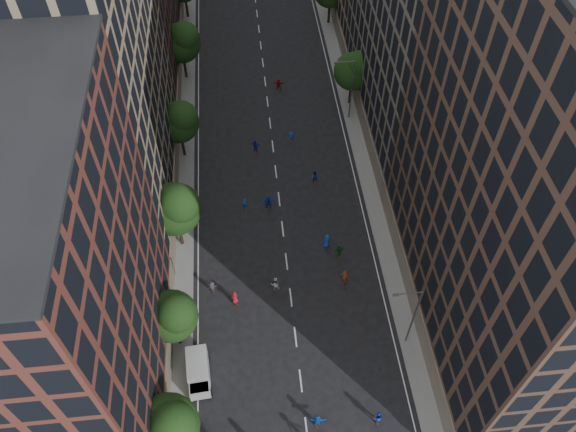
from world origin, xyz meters
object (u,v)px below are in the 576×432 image
(skater_2, at_px, (377,417))
(streetlamp_far, at_px, (350,87))
(cargo_van, at_px, (198,372))
(streetlamp_near, at_px, (412,315))

(skater_2, bearing_deg, streetlamp_far, -108.80)
(cargo_van, distance_m, skater_2, 16.54)
(streetlamp_near, bearing_deg, cargo_van, -175.03)
(streetlamp_near, distance_m, skater_2, 9.47)
(skater_2, bearing_deg, cargo_van, -32.91)
(streetlamp_near, height_order, skater_2, streetlamp_near)
(skater_2, bearing_deg, streetlamp_near, -132.29)
(cargo_van, bearing_deg, streetlamp_far, 56.47)
(streetlamp_far, bearing_deg, skater_2, -95.85)
(cargo_van, relative_size, skater_2, 2.61)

